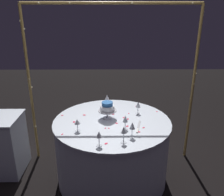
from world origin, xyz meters
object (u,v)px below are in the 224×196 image
(wine_glass_0, at_px, (107,98))
(wine_glass_2, at_px, (99,135))
(wine_glass_4, at_px, (132,126))
(cake_knife, at_px, (138,127))
(side_table, at_px, (2,144))
(decorative_arch, at_px, (112,61))
(wine_glass_1, at_px, (138,105))
(wine_glass_5, at_px, (125,119))
(wine_glass_6, at_px, (77,122))
(wine_glass_3, at_px, (124,131))
(tiered_cake, at_px, (107,108))
(main_table, at_px, (112,149))

(wine_glass_0, bearing_deg, wine_glass_2, -93.60)
(wine_glass_0, xyz_separation_m, wine_glass_4, (0.26, -0.88, 0.02))
(cake_knife, bearing_deg, side_table, 169.07)
(decorative_arch, xyz_separation_m, wine_glass_1, (0.33, -0.26, -0.50))
(side_table, bearing_deg, cake_knife, -10.93)
(wine_glass_0, height_order, wine_glass_5, wine_glass_5)
(wine_glass_2, bearing_deg, wine_glass_6, 129.27)
(wine_glass_3, relative_size, wine_glass_4, 1.03)
(wine_glass_1, xyz_separation_m, wine_glass_6, (-0.70, -0.46, -0.01))
(tiered_cake, xyz_separation_m, wine_glass_0, (-0.01, 0.43, -0.03))
(wine_glass_2, bearing_deg, side_table, 151.66)
(side_table, xyz_separation_m, wine_glass_3, (1.54, -0.65, 0.54))
(wine_glass_1, relative_size, wine_glass_6, 1.13)
(wine_glass_0, relative_size, wine_glass_5, 0.92)
(wine_glass_1, distance_m, wine_glass_4, 0.61)
(tiered_cake, height_order, wine_glass_0, tiered_cake)
(decorative_arch, xyz_separation_m, cake_knife, (0.29, -0.65, -0.61))
(wine_glass_6, bearing_deg, main_table, 34.33)
(main_table, height_order, wine_glass_3, wine_glass_3)
(cake_knife, bearing_deg, tiered_cake, 145.20)
(wine_glass_4, relative_size, wine_glass_6, 1.21)
(wine_glass_2, distance_m, wine_glass_4, 0.37)
(main_table, distance_m, side_table, 1.44)
(wine_glass_4, bearing_deg, cake_knife, 66.78)
(wine_glass_3, distance_m, wine_glass_4, 0.14)
(main_table, xyz_separation_m, tiered_cake, (-0.06, 0.06, 0.54))
(cake_knife, bearing_deg, wine_glass_6, -173.86)
(main_table, relative_size, tiered_cake, 6.31)
(decorative_arch, distance_m, cake_knife, 0.94)
(decorative_arch, relative_size, wine_glass_1, 14.19)
(wine_glass_1, bearing_deg, cake_knife, -95.49)
(decorative_arch, distance_m, side_table, 1.79)
(wine_glass_3, distance_m, wine_glass_5, 0.29)
(wine_glass_4, bearing_deg, wine_glass_6, 166.41)
(wine_glass_4, bearing_deg, wine_glass_2, -154.04)
(wine_glass_2, xyz_separation_m, cake_knife, (0.42, 0.37, -0.11))
(tiered_cake, bearing_deg, decorative_arch, 82.36)
(wine_glass_6, bearing_deg, wine_glass_1, 33.13)
(wine_glass_0, xyz_separation_m, wine_glass_2, (-0.07, -1.04, 0.01))
(tiered_cake, distance_m, wine_glass_6, 0.45)
(wine_glass_4, height_order, cake_knife, wine_glass_4)
(wine_glass_0, distance_m, wine_glass_2, 1.05)
(side_table, relative_size, wine_glass_5, 4.78)
(cake_knife, bearing_deg, wine_glass_4, -113.22)
(wine_glass_0, bearing_deg, cake_knife, -62.29)
(side_table, bearing_deg, wine_glass_1, 1.74)
(main_table, height_order, tiered_cake, tiered_cake)
(wine_glass_5, relative_size, cake_knife, 0.56)
(decorative_arch, xyz_separation_m, side_table, (-1.43, -0.32, -1.03))
(wine_glass_1, bearing_deg, side_table, -178.26)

